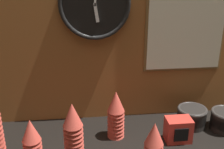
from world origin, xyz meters
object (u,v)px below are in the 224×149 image
cup_stack_center (116,114)px  napkin_dispenser (178,130)px  cup_stack_center_right (154,142)px  bowl_stack_right (192,116)px  cup_stack_center_left (73,134)px  cup_stack_left (32,138)px  menu_board (188,11)px  wall_clock (95,4)px

cup_stack_center → napkin_dispenser: (27.75, -6.72, -5.94)cm
cup_stack_center_right → bowl_stack_right: cup_stack_center_right is taller
napkin_dispenser → cup_stack_center_left: bearing=-168.2°
cup_stack_left → menu_board: menu_board is taller
cup_stack_center → cup_stack_center_right: (13.28, -18.48, -2.85)cm
cup_stack_center → wall_clock: bearing=114.4°
bowl_stack_right → menu_board: (-2.53, 12.81, 49.56)cm
bowl_stack_right → cup_stack_center_right: bearing=-137.2°
wall_clock → menu_board: 43.99cm
cup_stack_center_right → menu_board: 62.99cm
bowl_stack_right → cup_stack_center: bearing=-172.6°
cup_stack_center_left → bowl_stack_right: (57.60, 21.46, -8.17)cm
bowl_stack_right → wall_clock: 71.84cm
cup_stack_center → menu_board: menu_board is taller
wall_clock → cup_stack_center_left: bearing=-108.7°
napkin_dispenser → bowl_stack_right: bearing=47.1°
wall_clock → napkin_dispenser: 68.21cm
wall_clock → cup_stack_center_right: bearing=-59.4°
cup_stack_center → bowl_stack_right: size_ratio=1.57×
cup_stack_left → napkin_dispenser: bearing=3.4°
cup_stack_left → cup_stack_center_left: cup_stack_center_left is taller
cup_stack_center → menu_board: size_ratio=0.39×
cup_stack_left → bowl_stack_right: cup_stack_left is taller
cup_stack_left → napkin_dispenser: size_ratio=1.51×
cup_stack_center_left → napkin_dispenser: (46.71, 9.72, -7.84)cm
cup_stack_center_right → cup_stack_left: (-49.80, 7.97, 0.00)cm
cup_stack_center_left → wall_clock: bearing=71.3°
cup_stack_center → cup_stack_left: cup_stack_center is taller
cup_stack_left → wall_clock: size_ratio=0.53×
cup_stack_center → cup_stack_center_right: cup_stack_center is taller
bowl_stack_right → wall_clock: bearing=165.6°
menu_board → cup_stack_center_right: bearing=-122.2°
cup_stack_center_left → cup_stack_center: bearing=40.9°
cup_stack_center_left → wall_clock: size_ratio=0.82×
cup_stack_center_left → napkin_dispenser: 48.35cm
bowl_stack_right → napkin_dispenser: 16.01cm
cup_stack_center_right → napkin_dispenser: 18.90cm
cup_stack_center → napkin_dispenser: size_ratio=2.01×
cup_stack_left → wall_clock: bearing=43.6°
cup_stack_center_right → napkin_dispenser: cup_stack_center_right is taller
cup_stack_center_left → menu_board: menu_board is taller
cup_stack_center → cup_stack_left: 38.11cm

